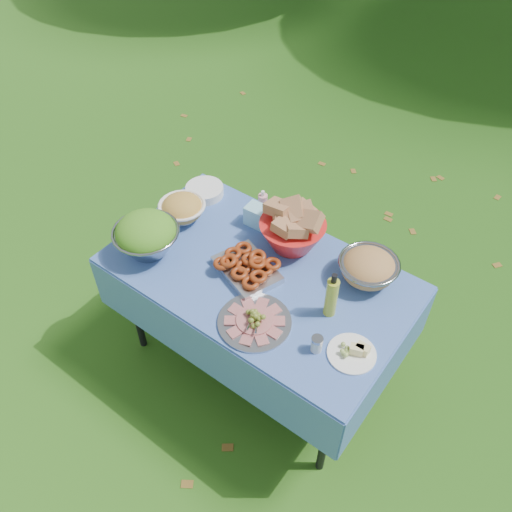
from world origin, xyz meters
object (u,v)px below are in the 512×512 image
Objects in this scene: charcuterie_platter at (255,318)px; oil_bottle at (332,294)px; picnic_table at (259,320)px; salad_bowl at (146,235)px; plate_stack at (205,191)px; pasta_bowl_steel at (368,267)px; bread_bowl at (293,229)px.

oil_bottle is at bearing 46.57° from charcuterie_platter.
picnic_table is at bearing 122.81° from charcuterie_platter.
plate_stack is (-0.06, 0.50, -0.08)m from salad_bowl.
plate_stack reaches higher than picnic_table.
charcuterie_platter is 0.35m from oil_bottle.
pasta_bowl_steel is (1.03, -0.02, 0.05)m from plate_stack.
oil_bottle is at bearing -0.92° from picnic_table.
pasta_bowl_steel is 0.86× the size of charcuterie_platter.
picnic_table is at bearing 179.08° from oil_bottle.
pasta_bowl_steel is at bearing 26.85° from salad_bowl.
salad_bowl is (-0.53, -0.21, 0.49)m from picnic_table.
picnic_table is 0.64m from oil_bottle.
pasta_bowl_steel is at bearing 3.41° from bread_bowl.
bread_bowl is at bearing -3.78° from plate_stack.
charcuterie_platter is (0.15, -0.51, -0.07)m from bread_bowl.
plate_stack is at bearing 163.20° from oil_bottle.
bread_bowl is at bearing 86.03° from picnic_table.
oil_bottle is (0.38, -0.26, 0.02)m from bread_bowl.
picnic_table is at bearing -147.23° from pasta_bowl_steel.
bread_bowl reaches higher than charcuterie_platter.
salad_bowl reaches higher than plate_stack.
picnic_table is 5.78× the size of oil_bottle.
salad_bowl is at bearing -167.66° from oil_bottle.
plate_stack is at bearing 144.20° from charcuterie_platter.
picnic_table is 0.75m from salad_bowl.
picnic_table is at bearing -93.97° from bread_bowl.
salad_bowl is 0.98× the size of bread_bowl.
pasta_bowl_steel is 0.29m from oil_bottle.
picnic_table is 4.48× the size of salad_bowl.
oil_bottle is (-0.03, -0.28, 0.05)m from pasta_bowl_steel.
pasta_bowl_steel is (0.96, 0.49, -0.03)m from salad_bowl.
plate_stack is 0.74× the size of pasta_bowl_steel.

